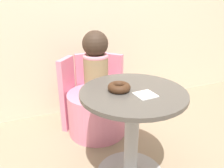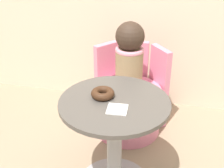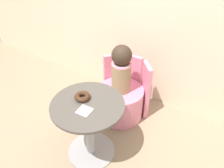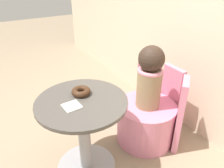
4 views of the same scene
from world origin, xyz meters
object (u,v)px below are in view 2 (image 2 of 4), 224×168
tub_chair (128,110)px  donut (103,93)px  child_figure (129,57)px  round_table (114,133)px

tub_chair → donut: 0.76m
child_figure → donut: size_ratio=3.98×
tub_chair → donut: size_ratio=3.84×
round_table → child_figure: 0.66m
donut → child_figure: bearing=85.0°
child_figure → tub_chair: bearing=86.4°
child_figure → donut: child_figure is taller
tub_chair → donut: (-0.05, -0.59, 0.48)m
round_table → tub_chair: size_ratio=1.24×
tub_chair → donut: donut is taller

